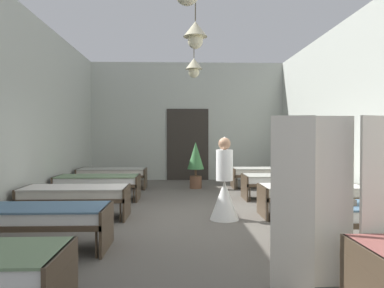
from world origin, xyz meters
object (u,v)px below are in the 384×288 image
at_px(potted_plant, 196,161).
at_px(bed_left_row_2, 75,194).
at_px(bed_right_row_1, 362,214).
at_px(bed_left_row_3, 98,181).
at_px(patient_seated_primary, 334,182).
at_px(bed_right_row_2, 312,193).
at_px(bed_left_row_1, 35,217).
at_px(privacy_screen, 334,202).
at_px(bed_left_row_4, 112,173).
at_px(bed_right_row_4, 265,173).
at_px(nurse_near_aisle, 224,190).
at_px(bed_right_row_3, 284,181).

bearing_deg(potted_plant, bed_left_row_2, -122.01).
distance_m(bed_right_row_1, bed_left_row_3, 5.78).
height_order(bed_right_row_1, patient_seated_primary, patient_seated_primary).
relative_size(bed_right_row_1, bed_right_row_2, 1.00).
bearing_deg(bed_left_row_2, bed_right_row_2, 0.00).
distance_m(bed_left_row_1, privacy_screen, 3.69).
height_order(bed_left_row_1, privacy_screen, privacy_screen).
bearing_deg(bed_right_row_2, bed_left_row_2, 180.00).
distance_m(bed_right_row_2, bed_left_row_3, 4.75).
height_order(bed_left_row_4, privacy_screen, privacy_screen).
xyz_separation_m(bed_right_row_1, privacy_screen, (-0.95, -1.34, 0.41)).
relative_size(bed_right_row_4, nurse_near_aisle, 1.28).
height_order(bed_right_row_1, privacy_screen, privacy_screen).
xyz_separation_m(bed_left_row_1, privacy_screen, (3.41, -1.34, 0.41)).
relative_size(bed_right_row_4, potted_plant, 1.44).
distance_m(bed_left_row_3, privacy_screen, 6.18).
distance_m(nurse_near_aisle, potted_plant, 4.01).
bearing_deg(bed_left_row_3, potted_plant, 38.48).
bearing_deg(bed_right_row_3, privacy_screen, -100.46).
height_order(bed_left_row_2, potted_plant, potted_plant).
xyz_separation_m(bed_left_row_1, bed_right_row_2, (4.36, 1.90, 0.00)).
distance_m(patient_seated_primary, potted_plant, 5.82).
height_order(bed_right_row_2, nurse_near_aisle, nurse_near_aisle).
distance_m(bed_right_row_4, privacy_screen, 7.12).
relative_size(bed_right_row_3, patient_seated_primary, 2.38).
relative_size(bed_left_row_2, bed_right_row_4, 1.00).
relative_size(bed_left_row_4, bed_right_row_4, 1.00).
bearing_deg(bed_left_row_3, patient_seated_primary, -42.73).
bearing_deg(bed_left_row_4, nurse_near_aisle, -56.10).
xyz_separation_m(bed_right_row_4, patient_seated_primary, (-0.35, -5.60, 0.43)).
relative_size(bed_left_row_4, patient_seated_primary, 2.38).
bearing_deg(bed_left_row_4, bed_right_row_1, -52.60).
height_order(nurse_near_aisle, privacy_screen, privacy_screen).
relative_size(bed_left_row_3, bed_left_row_4, 1.00).
bearing_deg(potted_plant, nurse_near_aisle, -85.19).
bearing_deg(potted_plant, patient_seated_primary, -73.54).
xyz_separation_m(bed_right_row_3, bed_right_row_4, (0.00, 1.90, 0.00)).
xyz_separation_m(bed_left_row_4, patient_seated_primary, (4.01, -5.60, 0.43)).
relative_size(potted_plant, privacy_screen, 0.78).
relative_size(bed_left_row_4, potted_plant, 1.44).
xyz_separation_m(bed_right_row_3, privacy_screen, (-0.95, -5.14, 0.41)).
bearing_deg(patient_seated_primary, bed_left_row_2, 155.79).
bearing_deg(bed_left_row_4, bed_left_row_1, -90.00).
distance_m(bed_right_row_3, bed_left_row_4, 4.75).
xyz_separation_m(bed_right_row_3, nurse_near_aisle, (-1.66, -2.11, 0.09)).
bearing_deg(privacy_screen, bed_right_row_2, 71.36).
relative_size(bed_right_row_2, bed_right_row_3, 1.00).
bearing_deg(bed_left_row_3, nurse_near_aisle, -38.07).
bearing_deg(bed_left_row_1, privacy_screen, -21.51).
bearing_deg(patient_seated_primary, bed_right_row_3, 84.60).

